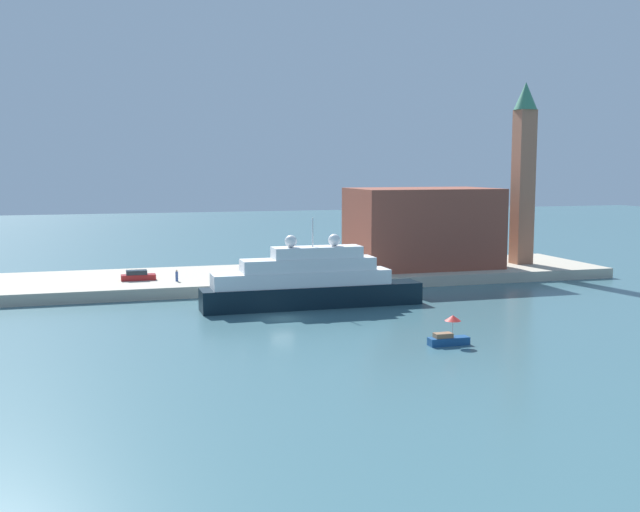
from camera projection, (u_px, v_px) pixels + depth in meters
ground at (282, 319)px, 83.36m from camera, size 400.00×400.00×0.00m
quay_dock at (240, 279)px, 108.17m from camera, size 110.00×20.26×1.49m
large_yacht at (310, 283)px, 90.12m from camera, size 26.70×4.03×10.68m
small_motorboat at (449, 335)px, 71.14m from camera, size 3.90×1.53×2.83m
harbor_building at (422, 228)px, 115.25m from camera, size 21.47×13.45×11.95m
bell_tower at (524, 167)px, 117.76m from camera, size 3.57×3.57×28.12m
parked_car at (138, 276)px, 101.95m from camera, size 4.57×1.74×1.35m
person_figure at (177, 276)px, 100.86m from camera, size 0.36×0.36×1.54m
mooring_bollard at (237, 281)px, 98.76m from camera, size 0.54×0.54×0.70m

